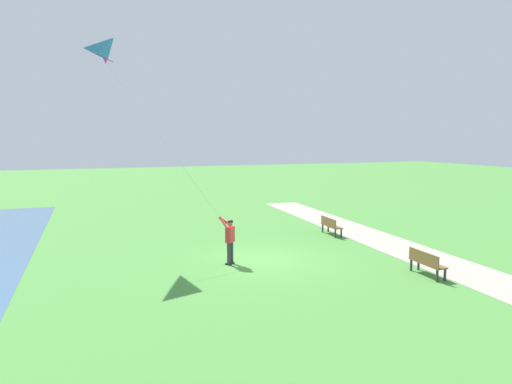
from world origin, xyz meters
name	(u,v)px	position (x,y,z in m)	size (l,w,h in m)	color
ground_plane	(263,260)	(0.00, 0.00, 0.00)	(120.00, 120.00, 0.00)	#4C8E3D
walkway_path	(426,257)	(-6.30, 2.00, 0.01)	(2.40, 32.00, 0.02)	#ADA393
person_kite_flyer	(230,237)	(1.42, 0.11, 1.05)	(0.60, 0.59, 1.83)	#232328
flying_kite	(114,52)	(5.15, -3.56, 8.27)	(4.19, 4.43, 6.97)	blue
park_bench_near_walkway	(331,225)	(-4.82, -3.06, 0.51)	(0.50, 1.52, 0.88)	brown
park_bench_far_walkway	(426,262)	(-4.55, 3.94, 0.51)	(0.50, 1.52, 0.88)	brown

